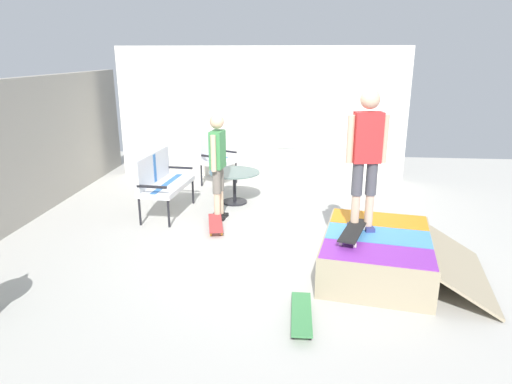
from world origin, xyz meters
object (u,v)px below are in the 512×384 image
Objects in this scene: person_watching at (218,159)px; skateboard_spare at (301,314)px; patio_bench at (160,178)px; skateboard_by_bench at (216,223)px; patio_table at (234,181)px; patio_chair_near_house at (214,154)px; person_skater at (366,151)px; skate_ramp at (379,254)px; skateboard_on_ramp at (353,231)px.

person_watching is 3.27m from skateboard_spare.
patio_bench is 1.30m from skateboard_by_bench.
patio_table is at bearing -10.12° from person_watching.
patio_chair_near_house is at bearing 10.68° from skateboard_by_bench.
patio_bench is at bearing 60.73° from person_skater.
person_skater reaches higher than patio_bench.
skate_ramp is at bearing -139.91° from patio_table.
person_watching is at bearing -98.18° from patio_bench.
skate_ramp is 1.66× the size of patio_bench.
person_watching is at bearing -167.60° from patio_chair_near_house.
patio_bench is 1.06m from person_watching.
patio_chair_near_house is 1.13× the size of patio_table.
person_skater is 0.95m from skateboard_on_ramp.
skateboard_on_ramp is (1.03, -0.59, 0.50)m from skateboard_spare.
skate_ramp is 1.28× the size of person_skater.
skateboard_by_bench is (-2.45, -0.46, -0.53)m from patio_chair_near_house.
skateboard_by_bench is (1.08, 2.01, -1.39)m from person_skater.
patio_table is 1.00m from person_watching.
skate_ramp is 2.61× the size of skateboard_by_bench.
person_watching is at bearing 169.88° from patio_table.
skateboard_spare is 1.29m from skateboard_on_ramp.
person_watching is 2.03× the size of skateboard_by_bench.
patio_table is 3.18m from skateboard_on_ramp.
skateboard_spare is at bearing 150.20° from skateboard_on_ramp.
skateboard_by_bench and skateboard_spare have the same top height.
patio_chair_near_house is at bearing 35.01° from person_skater.
skateboard_by_bench is at bearing 54.23° from skateboard_on_ramp.
patio_chair_near_house is at bearing -16.66° from patio_bench.
person_skater reaches higher than skateboard_spare.
patio_chair_near_house is at bearing 31.67° from skateboard_on_ramp.
person_watching is 2.04× the size of skateboard_on_ramp.
person_watching is (1.70, 2.25, 0.73)m from skate_ramp.
skateboard_spare is (-3.66, -1.18, -0.32)m from patio_table.
person_skater is 2.10× the size of skateboard_spare.
skateboard_by_bench is 2.38m from skateboard_on_ramp.
skateboard_by_bench is 1.03× the size of skateboard_spare.
skate_ramp is 1.28× the size of person_watching.
skateboard_on_ramp is at bearing -125.77° from skateboard_by_bench.
skateboard_on_ramp is (-0.27, 0.13, -0.90)m from person_skater.
person_watching is at bearing 46.31° from skateboard_on_ramp.
person_watching reaches higher than skateboard_on_ramp.
patio_bench reaches higher than skateboard_spare.
skateboard_by_bench is (-0.47, -0.03, -0.89)m from person_watching.
patio_chair_near_house reaches higher than skate_ramp.
patio_table is at bearing 17.88° from skateboard_spare.
skateboard_by_bench is 2.72m from skateboard_spare.
skateboard_on_ramp is at bearing 109.96° from skate_ramp.
person_watching is 1.01m from skateboard_by_bench.
person_watching reaches higher than patio_chair_near_house.
person_skater reaches higher than patio_table.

